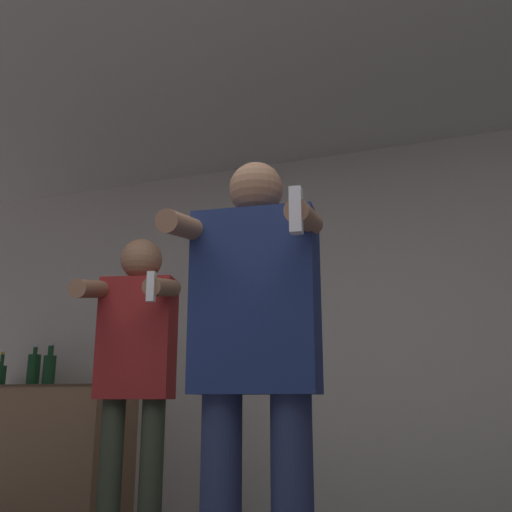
# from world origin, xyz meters

# --- Properties ---
(wall_back) EXTENTS (7.00, 0.06, 2.55)m
(wall_back) POSITION_xyz_m (0.00, 2.99, 1.27)
(wall_back) COLOR beige
(wall_back) RESTS_ON ground_plane
(ceiling_slab) EXTENTS (7.00, 3.48, 0.05)m
(ceiling_slab) POSITION_xyz_m (0.00, 1.48, 2.57)
(ceiling_slab) COLOR silver
(ceiling_slab) RESTS_ON wall_back
(counter) EXTENTS (1.23, 0.56, 0.93)m
(counter) POSITION_xyz_m (-2.13, 2.69, 0.46)
(counter) COLOR #997551
(counter) RESTS_ON ground_plane
(bottle_dark_rum) EXTENTS (0.08, 0.08, 0.28)m
(bottle_dark_rum) POSITION_xyz_m (-1.65, 2.67, 1.04)
(bottle_dark_rum) COLOR black
(bottle_dark_rum) RESTS_ON counter
(bottle_green_wine) EXTENTS (0.09, 0.09, 0.32)m
(bottle_green_wine) POSITION_xyz_m (-2.13, 2.67, 1.05)
(bottle_green_wine) COLOR #194723
(bottle_green_wine) RESTS_ON counter
(bottle_tall_gin) EXTENTS (0.08, 0.08, 0.26)m
(bottle_tall_gin) POSITION_xyz_m (-2.58, 2.67, 1.02)
(bottle_tall_gin) COLOR #194723
(bottle_tall_gin) RESTS_ON counter
(bottle_short_whiskey) EXTENTS (0.09, 0.09, 0.30)m
(bottle_short_whiskey) POSITION_xyz_m (-2.28, 2.67, 1.05)
(bottle_short_whiskey) COLOR #194723
(bottle_short_whiskey) RESTS_ON counter
(person_woman_foreground) EXTENTS (0.52, 0.49, 1.67)m
(person_woman_foreground) POSITION_xyz_m (0.11, 0.99, 0.96)
(person_woman_foreground) COLOR navy
(person_woman_foreground) RESTS_ON ground_plane
(person_man_side) EXTENTS (0.53, 0.58, 1.67)m
(person_man_side) POSITION_xyz_m (-0.82, 1.73, 1.02)
(person_man_side) COLOR #38422D
(person_man_side) RESTS_ON ground_plane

